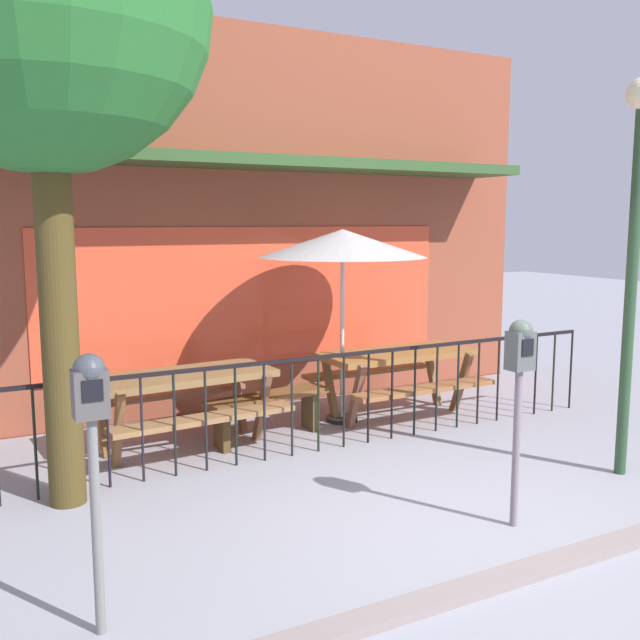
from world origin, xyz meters
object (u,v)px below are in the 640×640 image
patio_bench (268,406)px  parking_meter_near (91,420)px  street_tree (43,9)px  picnic_table_right (397,365)px  street_lamp (635,217)px  parking_meter_far (520,368)px  picnic_table_left (183,389)px  patio_umbrella (343,245)px

patio_bench → parking_meter_near: size_ratio=0.91×
parking_meter_near → street_tree: (0.13, 2.00, 2.60)m
picnic_table_right → street_lamp: street_lamp is taller
parking_meter_far → picnic_table_left: bearing=119.1°
parking_meter_far → street_tree: 4.39m
parking_meter_near → parking_meter_far: (3.01, -0.03, -0.01)m
picnic_table_right → street_tree: (-3.81, -0.89, 3.21)m
picnic_table_right → patio_umbrella: bearing=170.4°
parking_meter_near → patio_umbrella: bearing=42.6°
picnic_table_right → parking_meter_far: bearing=-107.6°
patio_bench → street_tree: street_tree is taller
picnic_table_right → patio_umbrella: (-0.67, 0.11, 1.40)m
street_tree → street_lamp: size_ratio=1.47×
picnic_table_left → street_tree: size_ratio=0.37×
patio_bench → picnic_table_left: bearing=172.9°
patio_umbrella → street_lamp: street_lamp is taller
parking_meter_near → street_lamp: 4.80m
patio_bench → picnic_table_right: bearing=3.4°
parking_meter_far → picnic_table_right: bearing=72.4°
patio_umbrella → parking_meter_far: bearing=-94.8°
picnic_table_left → street_lamp: bearing=-37.8°
patio_umbrella → patio_bench: patio_umbrella is taller
street_lamp → street_tree: bearing=160.0°
parking_meter_far → street_lamp: 2.01m
patio_bench → street_tree: (-2.13, -0.79, 3.47)m
parking_meter_near → street_lamp: street_lamp is taller
patio_umbrella → street_lamp: (1.39, -2.65, 0.30)m
patio_bench → patio_umbrella: bearing=11.9°
patio_bench → street_tree: size_ratio=0.28×
street_tree → parking_meter_near: bearing=-93.7°
patio_bench → parking_meter_near: 3.70m
picnic_table_left → picnic_table_right: bearing=-0.2°
picnic_table_left → patio_umbrella: 2.36m
picnic_table_left → patio_bench: (0.88, -0.11, -0.26)m
picnic_table_left → patio_umbrella: size_ratio=0.87×
street_tree → street_lamp: 5.05m
picnic_table_left → patio_bench: size_ratio=1.32×
street_tree → patio_bench: bearing=20.4°
parking_meter_near → parking_meter_far: bearing=-0.5°
picnic_table_right → patio_umbrella: size_ratio=0.84×
street_lamp → patio_umbrella: bearing=117.6°
parking_meter_near → picnic_table_right: bearing=36.3°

